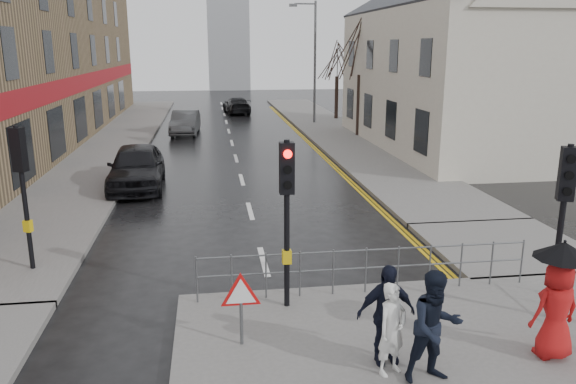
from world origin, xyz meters
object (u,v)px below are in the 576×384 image
object	(u,v)px
pedestrian_a	(392,329)
pedestrian_d	(386,314)
car_parked	(137,167)
pedestrian_with_umbrella	(558,295)
car_mid	(185,122)
pedestrian_b	(435,327)

from	to	relation	value
pedestrian_a	pedestrian_d	size ratio (longest dim) A/B	0.90
car_parked	pedestrian_with_umbrella	bearing A→B (deg)	-60.16
pedestrian_d	car_mid	bearing A→B (deg)	94.82
pedestrian_a	pedestrian_with_umbrella	bearing A→B (deg)	-26.62
pedestrian_with_umbrella	pedestrian_d	xyz separation A→B (m)	(-2.85, 0.26, -0.27)
pedestrian_a	pedestrian_with_umbrella	xyz separation A→B (m)	(2.86, 0.09, 0.35)
pedestrian_with_umbrella	pedestrian_d	world-z (taller)	pedestrian_with_umbrella
pedestrian_b	pedestrian_d	world-z (taller)	pedestrian_b
car_parked	pedestrian_a	bearing A→B (deg)	-69.87
car_parked	car_mid	size ratio (longest dim) A/B	1.12
pedestrian_a	car_parked	bearing A→B (deg)	83.64
pedestrian_a	pedestrian_b	bearing A→B (deg)	-54.46
pedestrian_with_umbrella	car_mid	bearing A→B (deg)	104.59
pedestrian_with_umbrella	car_mid	xyz separation A→B (m)	(-7.04, 27.04, -0.54)
pedestrian_with_umbrella	pedestrian_b	bearing A→B (deg)	-170.52
pedestrian_a	pedestrian_d	xyz separation A→B (m)	(0.01, 0.35, 0.08)
pedestrian_a	pedestrian_d	world-z (taller)	pedestrian_d
car_mid	car_parked	bearing A→B (deg)	-91.72
pedestrian_a	pedestrian_b	distance (m)	0.67
pedestrian_d	car_mid	world-z (taller)	pedestrian_d
car_parked	pedestrian_d	bearing A→B (deg)	-69.31
pedestrian_b	car_parked	size ratio (longest dim) A/B	0.37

